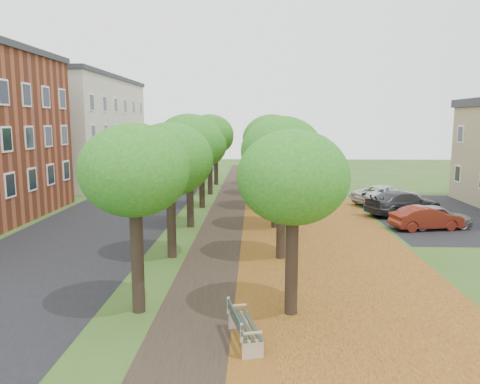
# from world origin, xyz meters

# --- Properties ---
(ground) EXTENTS (120.00, 120.00, 0.00)m
(ground) POSITION_xyz_m (0.00, 0.00, 0.00)
(ground) COLOR #2D4C19
(ground) RESTS_ON ground
(street_asphalt) EXTENTS (8.00, 70.00, 0.01)m
(street_asphalt) POSITION_xyz_m (-7.50, 15.00, 0.00)
(street_asphalt) COLOR black
(street_asphalt) RESTS_ON ground
(footpath) EXTENTS (3.20, 70.00, 0.01)m
(footpath) POSITION_xyz_m (0.00, 15.00, 0.00)
(footpath) COLOR black
(footpath) RESTS_ON ground
(leaf_verge) EXTENTS (7.50, 70.00, 0.01)m
(leaf_verge) POSITION_xyz_m (5.00, 15.00, 0.01)
(leaf_verge) COLOR #9F691D
(leaf_verge) RESTS_ON ground
(parking_lot) EXTENTS (9.00, 16.00, 0.01)m
(parking_lot) POSITION_xyz_m (13.50, 16.00, 0.00)
(parking_lot) COLOR black
(parking_lot) RESTS_ON ground
(tree_row_west) EXTENTS (3.63, 33.63, 6.03)m
(tree_row_west) POSITION_xyz_m (-2.20, 15.00, 4.45)
(tree_row_west) COLOR black
(tree_row_west) RESTS_ON ground
(tree_row_east) EXTENTS (3.63, 33.63, 6.03)m
(tree_row_east) POSITION_xyz_m (2.60, 15.00, 4.45)
(tree_row_east) COLOR black
(tree_row_east) RESTS_ON ground
(building_cream) EXTENTS (10.30, 20.30, 10.40)m
(building_cream) POSITION_xyz_m (-17.00, 33.00, 5.21)
(building_cream) COLOR beige
(building_cream) RESTS_ON ground
(bench) EXTENTS (1.03, 2.07, 0.94)m
(bench) POSITION_xyz_m (1.14, -2.02, 0.49)
(bench) COLOR #252F28
(bench) RESTS_ON ground
(car_silver) EXTENTS (4.19, 2.19, 1.36)m
(car_silver) POSITION_xyz_m (11.61, 12.13, 0.68)
(car_silver) COLOR #A4A5A9
(car_silver) RESTS_ON ground
(car_red) EXTENTS (4.12, 2.10, 1.29)m
(car_red) POSITION_xyz_m (11.00, 11.76, 0.65)
(car_red) COLOR maroon
(car_red) RESTS_ON ground
(car_grey) EXTENTS (5.67, 4.06, 1.52)m
(car_grey) POSITION_xyz_m (11.00, 15.84, 0.76)
(car_grey) COLOR #2E2E33
(car_grey) RESTS_ON ground
(car_white) EXTENTS (5.61, 4.26, 1.42)m
(car_white) POSITION_xyz_m (11.00, 19.51, 0.71)
(car_white) COLOR silver
(car_white) RESTS_ON ground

